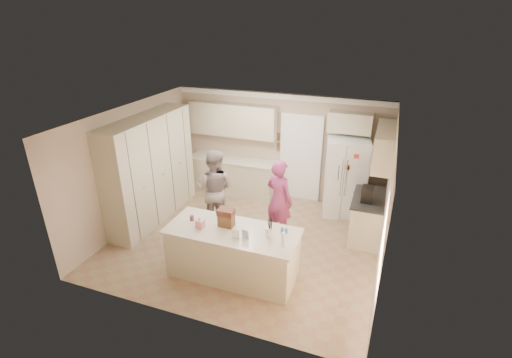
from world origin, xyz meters
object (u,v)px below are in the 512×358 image
(island_base, at_px, (233,254))
(utensil_crock, at_px, (269,232))
(tissue_box, at_px, (200,224))
(teen_girl, at_px, (279,200))
(coffee_maker, at_px, (367,194))
(dollhouse_body, at_px, (226,220))
(refrigerator, at_px, (345,178))
(teen_boy, at_px, (214,189))

(island_base, xyz_separation_m, utensil_crock, (0.65, 0.05, 0.56))
(tissue_box, bearing_deg, island_base, 10.30)
(island_base, relative_size, utensil_crock, 14.67)
(island_base, xyz_separation_m, teen_girl, (0.38, 1.48, 0.42))
(coffee_maker, xyz_separation_m, island_base, (-2.05, -1.90, -0.63))
(tissue_box, xyz_separation_m, teen_girl, (0.93, 1.58, -0.14))
(dollhouse_body, distance_m, teen_girl, 1.49)
(teen_girl, bearing_deg, dollhouse_body, 91.26)
(island_base, distance_m, teen_girl, 1.59)
(island_base, distance_m, tissue_box, 0.79)
(refrigerator, relative_size, teen_girl, 1.05)
(teen_boy, xyz_separation_m, teen_girl, (1.41, 0.06, -0.02))
(island_base, relative_size, tissue_box, 15.71)
(dollhouse_body, bearing_deg, tissue_box, -153.43)
(island_base, relative_size, dollhouse_body, 8.46)
(teen_girl, bearing_deg, utensil_crock, 122.88)
(island_base, height_order, teen_boy, teen_boy)
(teen_boy, bearing_deg, coffee_maker, -176.15)
(tissue_box, xyz_separation_m, dollhouse_body, (0.40, 0.20, 0.04))
(coffee_maker, distance_m, teen_boy, 3.12)
(island_base, height_order, tissue_box, tissue_box)
(coffee_maker, height_order, teen_boy, teen_boy)
(tissue_box, bearing_deg, teen_girl, 59.44)
(coffee_maker, relative_size, teen_girl, 0.18)
(teen_boy, bearing_deg, tissue_box, 102.45)
(utensil_crock, xyz_separation_m, teen_boy, (-1.68, 1.37, -0.12))
(refrigerator, height_order, teen_girl, refrigerator)
(refrigerator, distance_m, teen_boy, 2.95)
(utensil_crock, relative_size, teen_boy, 0.09)
(tissue_box, relative_size, teen_girl, 0.08)
(refrigerator, distance_m, teen_girl, 1.84)
(coffee_maker, relative_size, dollhouse_body, 1.15)
(teen_girl, bearing_deg, tissue_box, 81.84)
(dollhouse_body, bearing_deg, teen_girl, 68.86)
(coffee_maker, xyz_separation_m, teen_girl, (-1.67, -0.42, -0.21))
(utensil_crock, height_order, dollhouse_body, dollhouse_body)
(utensil_crock, bearing_deg, dollhouse_body, 176.42)
(island_base, xyz_separation_m, teen_boy, (-1.03, 1.42, 0.44))
(teen_boy, bearing_deg, utensil_crock, 135.75)
(coffee_maker, height_order, teen_girl, teen_girl)
(utensil_crock, relative_size, teen_girl, 0.09)
(refrigerator, height_order, tissue_box, refrigerator)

